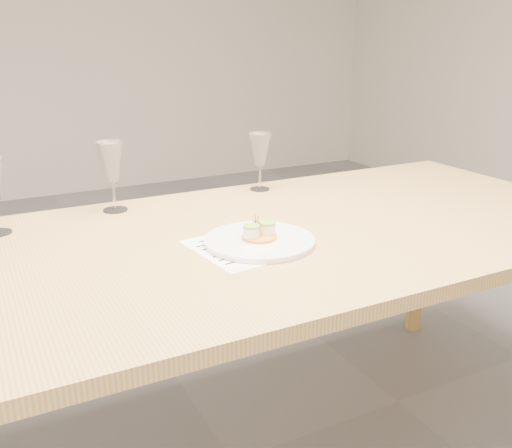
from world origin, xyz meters
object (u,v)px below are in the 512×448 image
dining_table (230,261)px  recipe_sheet (238,248)px  wine_glass_3 (260,151)px  dinner_plate (260,240)px  wine_glass_2 (111,163)px

dining_table → recipe_sheet: (-0.01, -0.08, 0.07)m
dining_table → wine_glass_3: wine_glass_3 is taller
dinner_plate → wine_glass_3: wine_glass_3 is taller
dining_table → recipe_sheet: bearing=-99.8°
dinner_plate → wine_glass_2: bearing=119.1°
dining_table → wine_glass_3: bearing=52.9°
dining_table → wine_glass_3: (0.31, 0.41, 0.21)m
wine_glass_2 → wine_glass_3: (0.52, 0.01, -0.01)m
dinner_plate → recipe_sheet: dinner_plate is taller
dinner_plate → recipe_sheet: bearing=-176.6°
dining_table → wine_glass_2: size_ratio=10.96×
recipe_sheet → wine_glass_3: bearing=49.4°
dining_table → dinner_plate: bearing=-54.9°
dining_table → wine_glass_3: size_ratio=11.88×
recipe_sheet → dinner_plate: bearing=-3.8°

